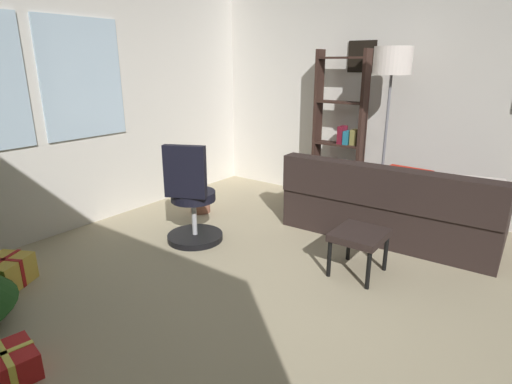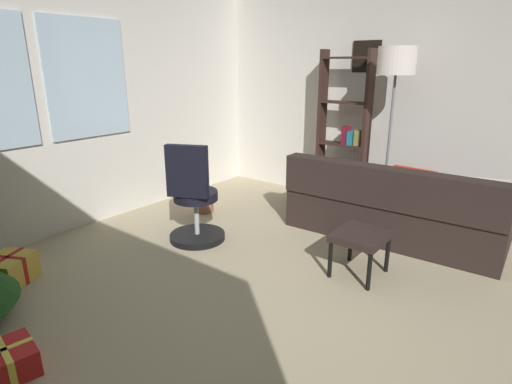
# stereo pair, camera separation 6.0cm
# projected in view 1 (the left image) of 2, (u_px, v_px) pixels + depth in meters

# --- Properties ---
(ground_plane) EXTENTS (5.10, 5.29, 0.10)m
(ground_plane) POSITION_uv_depth(u_px,v_px,m) (289.00, 308.00, 3.11)
(ground_plane) COLOR tan
(wall_back_with_windows) EXTENTS (5.10, 0.12, 2.85)m
(wall_back_with_windows) POSITION_uv_depth(u_px,v_px,m) (68.00, 93.00, 4.18)
(wall_back_with_windows) COLOR silver
(wall_back_with_windows) RESTS_ON ground_plane
(wall_right_with_frames) EXTENTS (0.12, 5.29, 2.85)m
(wall_right_with_frames) POSITION_uv_depth(u_px,v_px,m) (414.00, 90.00, 4.65)
(wall_right_with_frames) COLOR silver
(wall_right_with_frames) RESTS_ON ground_plane
(couch) EXTENTS (1.61, 2.12, 0.79)m
(couch) POSITION_uv_depth(u_px,v_px,m) (407.00, 208.00, 4.25)
(couch) COLOR black
(couch) RESTS_ON ground_plane
(footstool) EXTENTS (0.45, 0.40, 0.38)m
(footstool) POSITION_uv_depth(u_px,v_px,m) (359.00, 238.00, 3.43)
(footstool) COLOR black
(footstool) RESTS_ON ground_plane
(gift_box_red) EXTENTS (0.34, 0.35, 0.17)m
(gift_box_red) POSITION_uv_depth(u_px,v_px,m) (6.00, 366.00, 2.33)
(gift_box_red) COLOR red
(gift_box_red) RESTS_ON ground_plane
(gift_box_gold) EXTENTS (0.45, 0.43, 0.24)m
(gift_box_gold) POSITION_uv_depth(u_px,v_px,m) (6.00, 272.00, 3.30)
(gift_box_gold) COLOR gold
(gift_box_gold) RESTS_ON ground_plane
(office_chair) EXTENTS (0.58, 0.56, 1.01)m
(office_chair) POSITION_uv_depth(u_px,v_px,m) (192.00, 205.00, 4.02)
(office_chair) COLOR black
(office_chair) RESTS_ON ground_plane
(bookshelf) EXTENTS (0.18, 0.64, 1.88)m
(bookshelf) POSITION_uv_depth(u_px,v_px,m) (339.00, 139.00, 5.06)
(bookshelf) COLOR #33201A
(bookshelf) RESTS_ON ground_plane
(floor_lamp) EXTENTS (0.39, 0.39, 1.89)m
(floor_lamp) POSITION_uv_depth(u_px,v_px,m) (392.00, 72.00, 4.25)
(floor_lamp) COLOR slate
(floor_lamp) RESTS_ON ground_plane
(potted_plant) EXTENTS (0.28, 0.30, 0.66)m
(potted_plant) POSITION_uv_depth(u_px,v_px,m) (199.00, 191.00, 4.93)
(potted_plant) COLOR #8D5542
(potted_plant) RESTS_ON ground_plane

